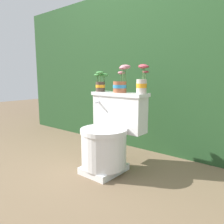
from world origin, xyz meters
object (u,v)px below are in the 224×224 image
(potted_plant_midleft, at_px, (121,83))
(potted_plant_left, at_px, (101,83))
(toilet, at_px, (110,136))
(potted_plant_middle, at_px, (142,82))

(potted_plant_midleft, bearing_deg, potted_plant_left, -177.07)
(toilet, xyz_separation_m, potted_plant_midleft, (0.01, 0.13, 0.45))
(potted_plant_middle, bearing_deg, toilet, -144.49)
(toilet, xyz_separation_m, potted_plant_left, (-0.21, 0.12, 0.45))
(toilet, relative_size, potted_plant_midleft, 2.79)
(potted_plant_left, height_order, potted_plant_midleft, potted_plant_midleft)
(toilet, distance_m, potted_plant_left, 0.51)
(potted_plant_left, distance_m, potted_plant_middle, 0.43)
(toilet, relative_size, potted_plant_left, 3.59)
(potted_plant_left, xyz_separation_m, potted_plant_midleft, (0.22, 0.01, 0.00))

